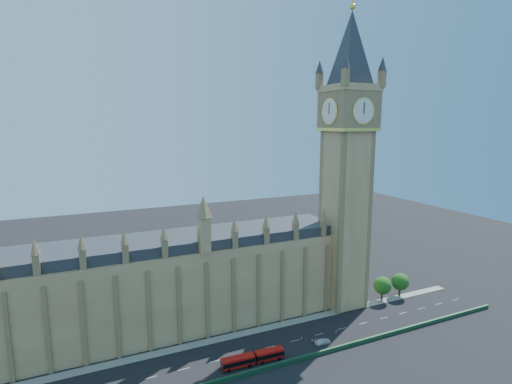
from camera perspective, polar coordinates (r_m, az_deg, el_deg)
name	(u,v)px	position (r m, az deg, el deg)	size (l,w,h in m)	color
ground	(257,350)	(115.59, 0.11, -21.69)	(400.00, 400.00, 0.00)	black
palace_westminster	(146,287)	(122.00, -15.45, -12.99)	(120.00, 20.00, 28.00)	#AA7F52
elizabeth_tower	(347,142)	(130.52, 12.93, 6.98)	(20.59, 20.59, 105.00)	#AA7F52
bridge_parapet	(272,367)	(108.42, 2.27, -23.66)	(160.00, 0.60, 1.20)	#1E4C2D
kerb_north	(243,333)	(123.07, -1.85, -19.55)	(160.00, 3.00, 0.16)	gray
tree_east_near	(383,285)	(147.11, 17.65, -12.54)	(6.00, 6.00, 8.50)	#382619
tree_east_far	(400,281)	(152.31, 19.94, -11.89)	(6.00, 6.00, 8.50)	#382619
red_bus	(253,359)	(109.61, -0.45, -22.69)	(16.63, 3.24, 2.81)	red
car_grey	(257,358)	(111.21, 0.09, -22.67)	(1.54, 3.83, 1.31)	#414248
car_silver	(270,354)	(112.72, 2.05, -22.12)	(1.66, 4.76, 1.57)	#B1B3B9
car_white	(323,342)	(119.44, 9.49, -20.32)	(1.97, 4.84, 1.40)	white
cone_a	(302,338)	(121.04, 6.55, -20.02)	(0.47, 0.47, 0.65)	black
cone_b	(336,332)	(125.63, 11.38, -18.96)	(0.51, 0.51, 0.67)	black
cone_c	(317,339)	(121.15, 8.64, -20.04)	(0.50, 0.50, 0.63)	black
cone_d	(312,340)	(120.20, 8.02, -20.24)	(0.61, 0.61, 0.78)	black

